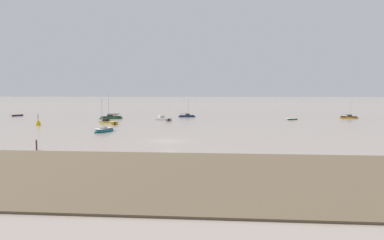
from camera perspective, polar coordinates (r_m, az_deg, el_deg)
name	(u,v)px	position (r m, az deg, el deg)	size (l,w,h in m)	color
ground_plane	(167,141)	(50.65, -3.77, -3.18)	(800.00, 800.00, 0.00)	gray
mudflat_shore	(197,175)	(30.00, 0.82, -8.29)	(390.21, 20.26, 0.14)	brown
sailboat_moored_0	(111,118)	(93.28, -12.14, 0.36)	(5.86, 4.07, 6.35)	#23602D
motorboat_moored_0	(106,123)	(78.19, -12.80, -0.42)	(4.71, 3.89, 1.75)	gold
sailboat_moored_1	(349,117)	(100.64, 22.56, 0.37)	(4.77, 2.44, 5.11)	orange
sailboat_moored_2	(187,116)	(97.27, -0.80, 0.58)	(4.65, 1.94, 5.05)	navy
motorboat_moored_1	(162,119)	(86.35, -4.58, 0.12)	(4.41, 4.37, 1.75)	gray
sailboat_moored_3	(104,130)	(63.74, -13.15, -1.50)	(2.85, 5.48, 5.87)	#197084
rowboat_moored_4	(292,119)	(91.13, 14.90, 0.12)	(3.07, 2.34, 0.47)	#23602D
rowboat_moored_5	(113,115)	(104.89, -11.77, 0.74)	(3.70, 3.59, 0.61)	white
rowboat_moored_6	(17,115)	(111.44, -24.87, 0.63)	(2.49, 3.94, 0.59)	navy
channel_buoy	(38,123)	(79.69, -22.20, -0.41)	(0.90, 0.90, 2.30)	gold
mooring_post_near	(36,145)	(46.16, -22.42, -3.51)	(0.22, 0.22, 1.34)	#493323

